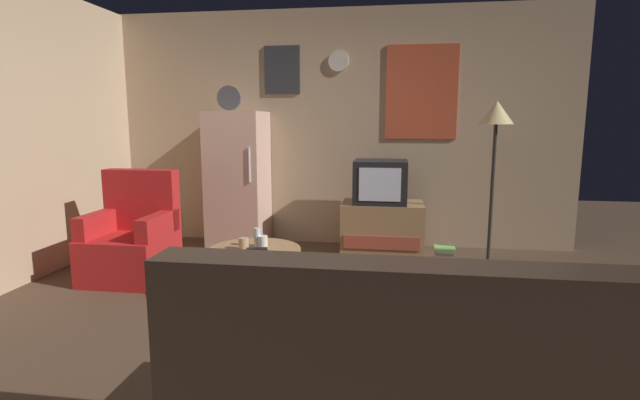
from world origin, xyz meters
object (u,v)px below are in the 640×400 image
Objects in this scene: wine_glass at (257,237)px; crt_tv at (380,182)px; fridge at (238,180)px; coffee_table at (255,275)px; tv_stand at (382,229)px; mug_ceramic_tan at (244,244)px; mug_ceramic_white at (263,241)px; couch at (386,390)px; remote_control at (258,249)px; armchair at (133,241)px; book_stack at (444,253)px; standing_lamp at (496,125)px.

crt_tv is at bearing 56.98° from wine_glass.
coffee_table is (0.64, -1.60, -0.54)m from fridge.
mug_ceramic_tan is (-1.03, -1.51, 0.19)m from tv_stand.
crt_tv is 1.69m from mug_ceramic_white.
crt_tv is 3.60× the size of wine_glass.
mug_ceramic_white is at bearing -65.88° from fridge.
tv_stand is 3.14m from couch.
mug_ceramic_white is at bearing 69.86° from remote_control.
mug_ceramic_white is (-0.90, -1.42, 0.19)m from tv_stand.
fridge is 11.80× the size of wine_glass.
crt_tv is 1.80m from remote_control.
fridge is 1.04× the size of couch.
armchair is (-1.18, 0.45, -0.13)m from mug_ceramic_tan.
book_stack is (1.57, 1.27, -0.42)m from wine_glass.
wine_glass is 2.06m from book_stack.
crt_tv reaches higher than remote_control.
fridge is 1.75m from mug_ceramic_tan.
remote_control is (-0.89, -1.52, -0.35)m from crt_tv.
tv_stand is 5.60× the size of remote_control.
coffee_table is at bearing -140.04° from book_stack.
couch reaches higher than coffee_table.
fridge is at bearing 175.21° from crt_tv.
couch reaches higher than remote_control.
standing_lamp is 2.50m from wine_glass.
fridge is at bearing 62.82° from armchair.
mug_ceramic_tan is 0.45× the size of book_stack.
couch is at bearing -71.33° from remote_control.
mug_ceramic_tan reaches higher than book_stack.
standing_lamp is 17.67× the size of mug_ceramic_white.
book_stack is (2.22, -0.28, -0.67)m from fridge.
book_stack is at bearing 39.33° from mug_ceramic_tan.
coffee_table is 2.07m from book_stack.
mug_ceramic_white is 1.00× the size of mug_ceramic_tan.
standing_lamp is 3.28m from couch.
crt_tv is (-0.03, -0.00, 0.50)m from tv_stand.
mug_ceramic_white is (0.05, 0.06, 0.26)m from coffee_table.
standing_lamp is at bearing -9.70° from crt_tv.
armchair is at bearing 164.69° from mug_ceramic_white.
remote_control is (-1.96, -1.34, -0.92)m from standing_lamp.
mug_ceramic_tan is at bearing -20.72° from armchair.
mug_ceramic_white is (0.69, -1.55, -0.29)m from fridge.
tv_stand reaches higher than mug_ceramic_white.
mug_ceramic_white is at bearing -15.31° from armchair.
wine_glass is 1.67× the size of mug_ceramic_white.
remote_control is at bearing -50.73° from coffee_table.
standing_lamp is at bearing 32.45° from mug_ceramic_tan.
coffee_table is at bearing -68.27° from fridge.
tv_stand is 5.60× the size of wine_glass.
fridge is 1.67m from tv_stand.
coffee_table is 0.75× the size of armchair.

